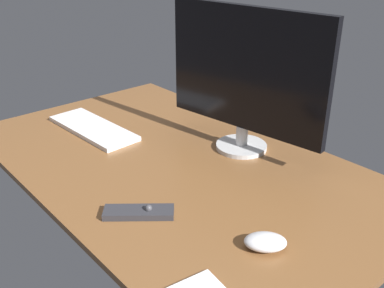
{
  "coord_description": "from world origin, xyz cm",
  "views": [
    {
      "loc": [
        98.25,
        -77.45,
        67.75
      ],
      "look_at": [
        3.73,
        4.42,
        8.0
      ],
      "focal_mm": 41.67,
      "sensor_mm": 36.0,
      "label": 1
    }
  ],
  "objects_px": {
    "monitor": "(245,76)",
    "computer_mouse": "(265,242)",
    "keyboard": "(93,128)",
    "media_remote": "(139,212)"
  },
  "relations": [
    {
      "from": "keyboard",
      "to": "computer_mouse",
      "type": "relative_size",
      "value": 3.97
    },
    {
      "from": "monitor",
      "to": "computer_mouse",
      "type": "relative_size",
      "value": 5.82
    },
    {
      "from": "monitor",
      "to": "media_remote",
      "type": "xyz_separation_m",
      "value": [
        0.1,
        -0.48,
        -0.24
      ]
    },
    {
      "from": "keyboard",
      "to": "computer_mouse",
      "type": "height_order",
      "value": "computer_mouse"
    },
    {
      "from": "keyboard",
      "to": "computer_mouse",
      "type": "xyz_separation_m",
      "value": [
        0.86,
        -0.04,
        0.01
      ]
    },
    {
      "from": "monitor",
      "to": "keyboard",
      "type": "height_order",
      "value": "monitor"
    },
    {
      "from": "monitor",
      "to": "media_remote",
      "type": "height_order",
      "value": "monitor"
    },
    {
      "from": "computer_mouse",
      "to": "media_remote",
      "type": "relative_size",
      "value": 0.57
    },
    {
      "from": "keyboard",
      "to": "monitor",
      "type": "bearing_deg",
      "value": 30.15
    },
    {
      "from": "monitor",
      "to": "computer_mouse",
      "type": "height_order",
      "value": "monitor"
    }
  ]
}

